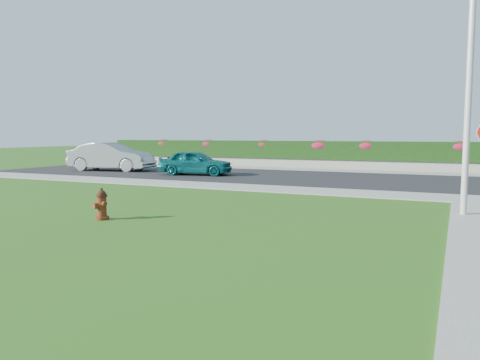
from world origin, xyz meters
The scene contains 16 objects.
ground centered at (0.00, 0.00, 0.00)m, with size 120.00×120.00×0.00m, color black.
street_far centered at (-5.00, 14.00, 0.02)m, with size 26.00×8.00×0.04m, color black.
sidewalk_far centered at (-6.00, 9.00, 0.02)m, with size 24.00×2.00×0.04m, color gray.
sidewalk_beyond centered at (-1.00, 19.00, 0.02)m, with size 34.00×2.00×0.04m, color gray.
retaining_wall centered at (-1.00, 20.50, 0.30)m, with size 34.00×0.40×0.60m, color gray.
hedge centered at (-1.00, 20.60, 1.15)m, with size 32.00×0.90×1.10m, color black.
fire_hydrant centered at (-1.79, 1.21, 0.37)m, with size 0.40×0.39×0.78m.
sedan_teal centered at (-6.05, 13.01, 0.68)m, with size 1.51×3.76×1.28m, color #0C5A5D.
sedan_silver centered at (-11.85, 13.42, 0.84)m, with size 1.70×4.87×1.61m, color #999CA0.
utility_pole centered at (6.31, 5.59, 2.97)m, with size 0.16×0.16×5.93m, color silver.
flower_clump_a centered at (-13.07, 20.50, 1.46)m, with size 1.20×0.77×0.60m, color #B51F3E.
flower_clump_b centered at (-9.43, 20.50, 1.46)m, with size 1.22×0.79×0.61m, color #B51F3E.
flower_clump_c centered at (-5.34, 20.50, 1.46)m, with size 1.19×0.76×0.59m, color #B51F3E.
flower_clump_d centered at (-1.62, 20.50, 1.43)m, with size 1.37×0.88×0.68m, color #B51F3E.
flower_clump_e centered at (1.22, 20.50, 1.44)m, with size 1.31×0.84×0.66m, color #B51F3E.
flower_clump_f centered at (6.22, 20.50, 1.44)m, with size 1.32×0.85×0.66m, color #B51F3E.
Camera 1 is at (6.13, -7.68, 2.09)m, focal length 35.00 mm.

